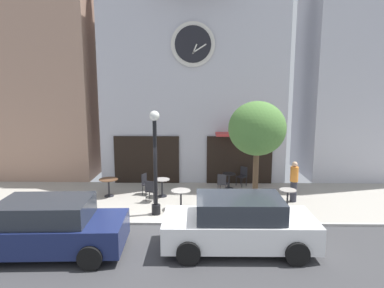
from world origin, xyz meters
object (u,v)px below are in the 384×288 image
object	(u,v)px
cafe_table_center_left	(181,196)
parked_car_white	(239,223)
cafe_chair_by_entrance	(276,201)
cafe_chair_right_end	(151,189)
street_lamp	(155,163)
parked_car_navy	(47,227)
cafe_table_near_door	(109,183)
cafe_chair_near_lamp	(243,175)
street_tree	(257,129)
cafe_table_near_curb	(229,179)
pedestrian_orange	(294,181)
cafe_table_center	(162,185)
cafe_table_center_right	(288,196)
cafe_chair_outer	(146,182)
cafe_chair_mid_row	(222,182)

from	to	relation	value
cafe_table_center_left	parked_car_white	xyz separation A→B (m)	(1.81, -3.14, 0.22)
cafe_chair_by_entrance	cafe_chair_right_end	distance (m)	4.92
street_lamp	parked_car_navy	distance (m)	4.17
cafe_table_near_door	cafe_table_center_left	world-z (taller)	cafe_table_near_door
cafe_chair_near_lamp	cafe_chair_by_entrance	world-z (taller)	same
street_tree	cafe_table_near_curb	distance (m)	4.35
pedestrian_orange	parked_car_white	world-z (taller)	pedestrian_orange
parked_car_white	cafe_table_near_door	bearing A→B (deg)	136.97
cafe_table_center	cafe_table_center_left	bearing A→B (deg)	-59.61
cafe_table_center_right	cafe_chair_right_end	world-z (taller)	cafe_chair_right_end
cafe_chair_right_end	street_tree	bearing A→B (deg)	-20.65
cafe_table_center_left	parked_car_navy	world-z (taller)	parked_car_navy
street_lamp	cafe_table_near_door	size ratio (longest dim) A/B	4.82
cafe_table_near_door	parked_car_white	xyz separation A→B (m)	(4.97, -4.64, 0.19)
cafe_chair_near_lamp	cafe_chair_right_end	xyz separation A→B (m)	(-4.03, -2.38, 0.00)
cafe_chair_near_lamp	cafe_table_center_left	bearing A→B (deg)	-130.92
cafe_table_near_door	cafe_chair_near_lamp	xyz separation A→B (m)	(5.92, 1.69, -0.04)
cafe_chair_outer	cafe_chair_right_end	bearing A→B (deg)	-71.59
street_lamp	parked_car_white	size ratio (longest dim) A/B	0.88
street_tree	cafe_chair_by_entrance	bearing A→B (deg)	14.80
street_tree	cafe_chair_outer	xyz separation A→B (m)	(-4.29, 2.50, -2.64)
pedestrian_orange	parked_car_navy	xyz separation A→B (m)	(-8.09, -4.45, -0.10)
cafe_chair_mid_row	cafe_chair_near_lamp	world-z (taller)	same
cafe_chair_near_lamp	parked_car_navy	world-z (taller)	parked_car_navy
cafe_table_center_left	cafe_chair_by_entrance	xyz separation A→B (m)	(3.48, -0.48, -0.01)
street_tree	cafe_table_center	size ratio (longest dim) A/B	5.44
parked_car_white	parked_car_navy	bearing A→B (deg)	-176.18
street_lamp	cafe_chair_mid_row	distance (m)	3.82
cafe_chair_by_entrance	cafe_chair_outer	xyz separation A→B (m)	(-5.08, 2.29, 0.00)
cafe_table_near_door	pedestrian_orange	bearing A→B (deg)	-4.03
cafe_table_center	parked_car_white	xyz separation A→B (m)	(2.69, -4.65, 0.25)
cafe_table_center	parked_car_white	world-z (taller)	parked_car_white
parked_car_navy	cafe_chair_near_lamp	bearing A→B (deg)	46.62
cafe_table_center_left	cafe_chair_near_lamp	xyz separation A→B (m)	(2.76, 3.18, -0.01)
street_lamp	cafe_chair_right_end	bearing A→B (deg)	106.11
cafe_table_near_door	cafe_table_center_right	size ratio (longest dim) A/B	1.02
cafe_table_center	cafe_chair_near_lamp	size ratio (longest dim) A/B	0.85
cafe_table_center_left	cafe_table_near_curb	bearing A→B (deg)	52.11
cafe_table_near_curb	parked_car_white	bearing A→B (deg)	-92.61
cafe_table_near_door	cafe_chair_right_end	world-z (taller)	cafe_chair_right_end
cafe_table_near_door	cafe_chair_right_end	xyz separation A→B (m)	(1.89, -0.69, -0.04)
cafe_table_center_right	cafe_table_center	bearing A→B (deg)	163.86
cafe_chair_right_end	parked_car_white	world-z (taller)	parked_car_white
cafe_table_center	cafe_table_center_right	xyz separation A→B (m)	(4.94, -1.43, 0.00)
cafe_chair_right_end	parked_car_navy	distance (m)	4.88
cafe_table_center	cafe_chair_right_end	size ratio (longest dim) A/B	0.85
street_tree	cafe_table_near_curb	xyz separation A→B (m)	(-0.61, 3.36, -2.70)
street_tree	cafe_chair_right_end	bearing A→B (deg)	159.35
cafe_table_center	cafe_table_near_curb	size ratio (longest dim) A/B	1.06
parked_car_navy	cafe_table_center_left	bearing A→B (deg)	44.55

